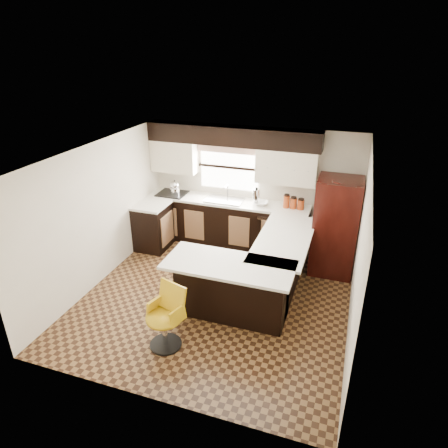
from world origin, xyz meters
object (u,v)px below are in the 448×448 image
(refrigerator, at_px, (335,227))
(bar_chair, at_px, (164,319))
(peninsula_long, at_px, (279,264))
(peninsula_return, at_px, (232,289))

(refrigerator, height_order, bar_chair, refrigerator)
(peninsula_long, bearing_deg, bar_chair, -121.33)
(refrigerator, bearing_deg, peninsula_return, -125.98)
(peninsula_return, relative_size, refrigerator, 0.94)
(peninsula_long, relative_size, refrigerator, 1.11)
(peninsula_return, height_order, bar_chair, bar_chair)
(peninsula_return, bearing_deg, peninsula_long, 61.70)
(refrigerator, bearing_deg, peninsula_long, -133.24)
(refrigerator, xyz_separation_m, bar_chair, (-1.98, -2.80, -0.42))
(peninsula_long, distance_m, refrigerator, 1.25)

